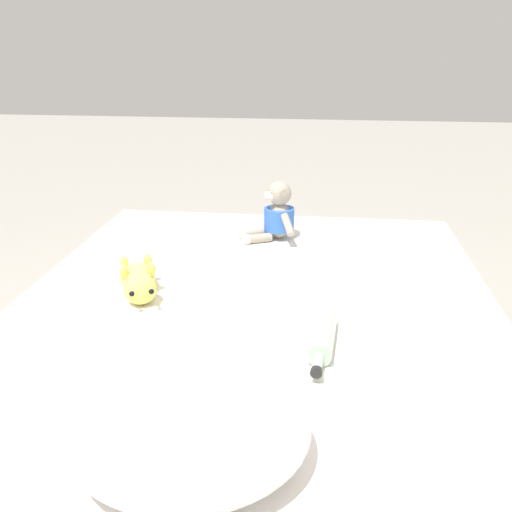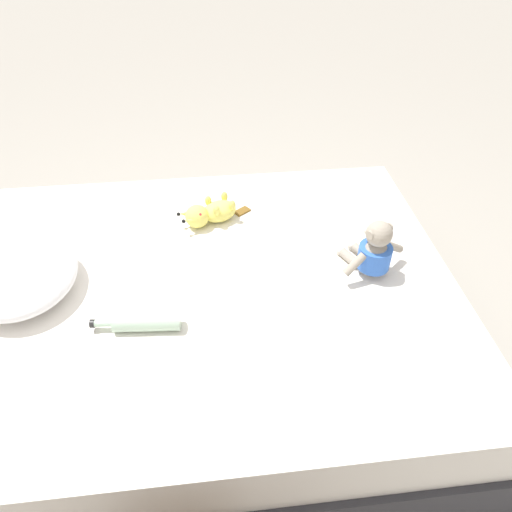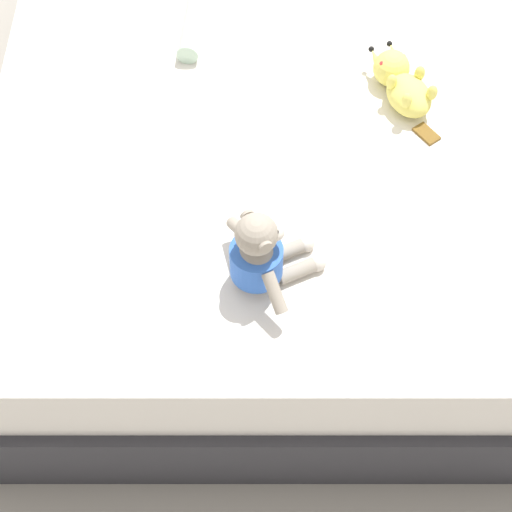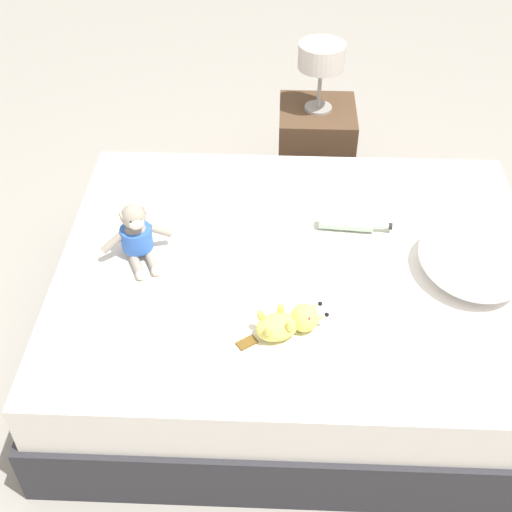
{
  "view_description": "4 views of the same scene",
  "coord_description": "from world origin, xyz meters",
  "px_view_note": "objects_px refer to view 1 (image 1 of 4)",
  "views": [
    {
      "loc": [
        -0.19,
        1.46,
        1.24
      ],
      "look_at": [
        0.02,
        -0.21,
        0.58
      ],
      "focal_mm": 38.22,
      "sensor_mm": 36.0,
      "label": 1
    },
    {
      "loc": [
        -1.29,
        -0.05,
        1.71
      ],
      "look_at": [
        -0.0,
        -0.2,
        0.6
      ],
      "focal_mm": 33.35,
      "sensor_mm": 36.0,
      "label": 2
    },
    {
      "loc": [
        -0.03,
        -1.65,
        2.14
      ],
      "look_at": [
        -0.02,
        -0.63,
        0.59
      ],
      "focal_mm": 57.97,
      "sensor_mm": 36.0,
      "label": 3
    },
    {
      "loc": [
        1.97,
        -0.09,
        2.27
      ],
      "look_at": [
        0.08,
        -0.17,
        0.59
      ],
      "focal_mm": 47.8,
      "sensor_mm": 36.0,
      "label": 4
    }
  ],
  "objects_px": {
    "bed": "(253,378)",
    "plush_monkey": "(277,215)",
    "pillow": "(191,429)",
    "glass_bottle": "(323,336)",
    "plush_yellow_creature": "(139,281)"
  },
  "relations": [
    {
      "from": "bed",
      "to": "pillow",
      "type": "distance_m",
      "value": 0.72
    },
    {
      "from": "bed",
      "to": "plush_monkey",
      "type": "distance_m",
      "value": 0.72
    },
    {
      "from": "glass_bottle",
      "to": "plush_yellow_creature",
      "type": "bearing_deg",
      "value": -22.66
    },
    {
      "from": "glass_bottle",
      "to": "plush_monkey",
      "type": "bearing_deg",
      "value": -76.81
    },
    {
      "from": "bed",
      "to": "glass_bottle",
      "type": "relative_size",
      "value": 6.42
    },
    {
      "from": "plush_yellow_creature",
      "to": "pillow",
      "type": "bearing_deg",
      "value": 115.71
    },
    {
      "from": "plush_monkey",
      "to": "pillow",
      "type": "bearing_deg",
      "value": 87.74
    },
    {
      "from": "pillow",
      "to": "bed",
      "type": "bearing_deg",
      "value": -93.15
    },
    {
      "from": "bed",
      "to": "plush_monkey",
      "type": "bearing_deg",
      "value": -91.35
    },
    {
      "from": "plush_yellow_creature",
      "to": "glass_bottle",
      "type": "bearing_deg",
      "value": 157.34
    },
    {
      "from": "pillow",
      "to": "glass_bottle",
      "type": "height_order",
      "value": "pillow"
    },
    {
      "from": "plush_monkey",
      "to": "plush_yellow_creature",
      "type": "xyz_separation_m",
      "value": [
        0.38,
        0.59,
        -0.05
      ]
    },
    {
      "from": "pillow",
      "to": "glass_bottle",
      "type": "bearing_deg",
      "value": -118.61
    },
    {
      "from": "pillow",
      "to": "plush_yellow_creature",
      "type": "distance_m",
      "value": 0.76
    },
    {
      "from": "plush_monkey",
      "to": "glass_bottle",
      "type": "height_order",
      "value": "plush_monkey"
    }
  ]
}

